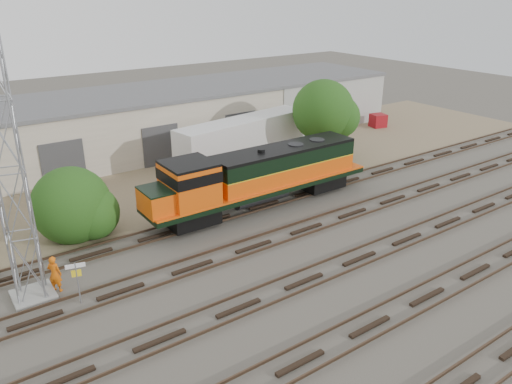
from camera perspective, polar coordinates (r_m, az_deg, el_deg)
ground at (r=28.01m, az=1.50°, el=-7.59°), size 140.00×140.00×0.00m
dirt_strip at (r=39.90m, az=-11.43°, el=1.40°), size 80.00×16.00×0.02m
tracks at (r=25.98m, az=5.50°, el=-10.11°), size 80.00×20.40×0.28m
warehouse at (r=46.25m, az=-15.76°, el=7.34°), size 58.40×10.40×5.30m
locomotive at (r=33.27m, az=0.17°, el=1.83°), size 16.70×2.93×4.01m
signal_tower at (r=24.48m, az=-26.34°, el=1.65°), size 1.90×1.90×12.89m
sign_post at (r=25.01m, az=-19.81°, el=-8.95°), size 0.88×0.27×2.20m
worker at (r=26.68m, az=-22.02°, el=-8.66°), size 0.82×0.82×1.93m
semi_trailer at (r=42.14m, az=-1.11°, el=6.51°), size 13.02×4.51×3.93m
dumpster_blue at (r=48.81m, az=4.01°, el=6.57°), size 1.98×1.91×1.50m
dumpster_red at (r=55.74m, az=13.78°, el=7.93°), size 1.78×1.71×1.40m
tree_mid at (r=31.34m, az=-19.80°, el=-1.66°), size 4.88×4.65×4.65m
tree_east at (r=42.73m, az=8.12°, el=9.01°), size 5.45×5.19×7.01m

